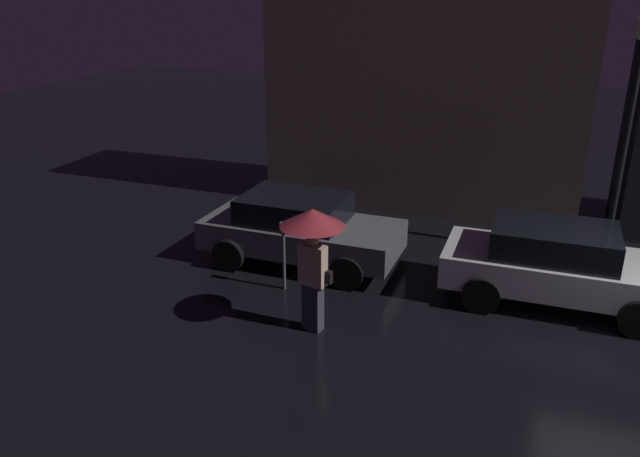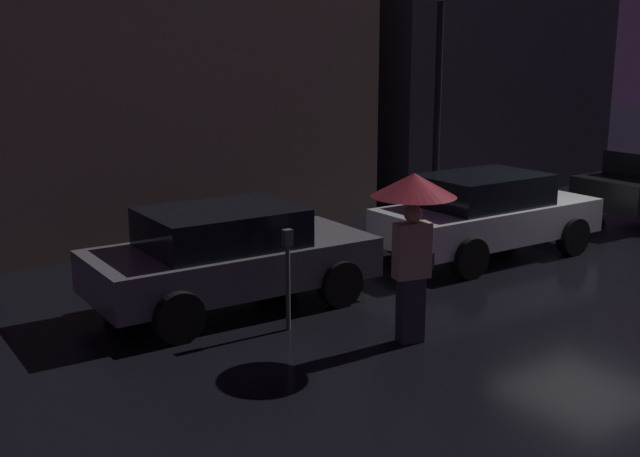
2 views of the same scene
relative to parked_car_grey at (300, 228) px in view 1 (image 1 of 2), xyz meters
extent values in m
plane|color=black|center=(6.29, -1.41, -0.77)|extent=(60.00, 60.00, 0.00)
cube|color=gray|center=(1.59, 5.09, 2.63)|extent=(7.89, 3.00, 6.79)
cube|color=slate|center=(0.04, 0.00, -0.14)|extent=(4.11, 1.88, 0.58)
cube|color=black|center=(-0.12, 0.00, 0.42)|extent=(2.15, 1.62, 0.53)
cylinder|color=black|center=(1.31, 0.89, -0.43)|extent=(0.68, 0.22, 0.68)
cylinder|color=black|center=(1.31, -0.89, -0.43)|extent=(0.68, 0.22, 0.68)
cylinder|color=black|center=(-1.22, 0.89, -0.43)|extent=(0.68, 0.22, 0.68)
cylinder|color=black|center=(-1.22, -0.89, -0.43)|extent=(0.68, 0.22, 0.68)
cube|color=silver|center=(5.11, -0.10, -0.13)|extent=(4.13, 1.73, 0.60)
cube|color=black|center=(4.95, -0.10, 0.44)|extent=(2.15, 1.52, 0.54)
cylinder|color=black|center=(6.39, 0.75, -0.43)|extent=(0.68, 0.22, 0.68)
cylinder|color=black|center=(6.39, -0.96, -0.43)|extent=(0.68, 0.22, 0.68)
cylinder|color=black|center=(3.84, 0.75, -0.43)|extent=(0.68, 0.22, 0.68)
cylinder|color=black|center=(3.84, -0.96, -0.43)|extent=(0.68, 0.22, 0.68)
cube|color=#383842|center=(1.22, -2.53, -0.34)|extent=(0.36, 0.27, 0.85)
cube|color=#D1B293|center=(1.22, -2.53, 0.43)|extent=(0.49, 0.30, 0.71)
sphere|color=tan|center=(1.22, -2.53, 0.90)|extent=(0.23, 0.23, 0.23)
cylinder|color=black|center=(1.22, -2.53, 0.71)|extent=(0.02, 0.02, 0.82)
cone|color=#B2333D|center=(1.22, -2.53, 1.26)|extent=(1.06, 1.06, 0.29)
cube|color=black|center=(1.48, -2.53, 0.26)|extent=(0.18, 0.13, 0.22)
cylinder|color=#4C5154|center=(0.18, -1.29, -0.19)|extent=(0.06, 0.06, 1.15)
cube|color=#4C5154|center=(0.18, -1.29, 0.49)|extent=(0.12, 0.10, 0.22)
cylinder|color=black|center=(6.09, 2.35, 1.48)|extent=(0.14, 0.14, 4.50)
camera|label=1|loc=(4.48, -11.24, 4.70)|focal=35.00mm
camera|label=2|loc=(-5.18, -9.82, 2.99)|focal=45.00mm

